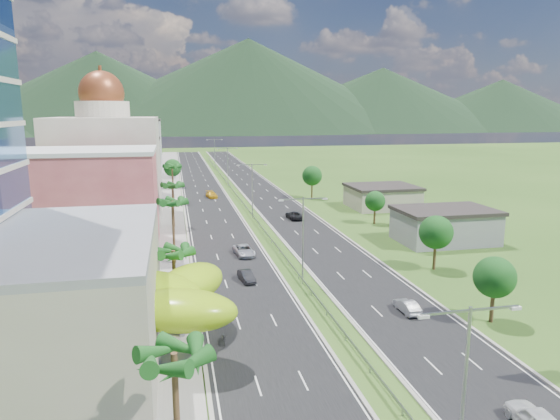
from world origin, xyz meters
TOP-DOWN VIEW (x-y plane):
  - ground at (0.00, 0.00)m, footprint 500.00×500.00m
  - road_left at (-7.50, 90.00)m, footprint 11.00×260.00m
  - road_right at (7.50, 90.00)m, footprint 11.00×260.00m
  - sidewalk_left at (-17.00, 90.00)m, footprint 7.00×260.00m
  - median_guardrail at (0.00, 71.99)m, footprint 0.10×216.06m
  - streetlight_median_a at (0.00, -25.00)m, footprint 6.04×0.25m
  - streetlight_median_b at (0.00, 10.00)m, footprint 6.04×0.25m
  - streetlight_median_c at (0.00, 50.00)m, footprint 6.04×0.25m
  - streetlight_median_d at (0.00, 95.00)m, footprint 6.04×0.25m
  - streetlight_median_e at (0.00, 140.00)m, footprint 6.04×0.25m
  - lime_canopy at (-20.00, -4.00)m, footprint 18.00×15.00m
  - pink_shophouse at (-28.00, 32.00)m, footprint 20.00×15.00m
  - domed_building at (-28.00, 55.00)m, footprint 20.00×20.00m
  - midrise_grey at (-27.00, 80.00)m, footprint 16.00×15.00m
  - midrise_beige at (-27.00, 102.00)m, footprint 16.00×15.00m
  - midrise_white at (-27.00, 125.00)m, footprint 16.00×15.00m
  - shed_near at (28.00, 25.00)m, footprint 15.00×10.00m
  - shed_far at (30.00, 55.00)m, footprint 14.00×12.00m
  - palm_tree_a at (-15.50, -22.00)m, footprint 3.60×3.60m
  - palm_tree_b at (-15.50, 2.00)m, footprint 3.60×3.60m
  - palm_tree_c at (-15.50, 22.00)m, footprint 3.60×3.60m
  - palm_tree_d at (-15.50, 45.00)m, footprint 3.60×3.60m
  - palm_tree_e at (-15.50, 70.00)m, footprint 3.60×3.60m
  - leafy_tree_lfar at (-15.50, 95.00)m, footprint 4.90×4.90m
  - leafy_tree_ra at (16.00, -5.00)m, footprint 4.20×4.20m
  - leafy_tree_rb at (19.00, 12.00)m, footprint 4.55×4.55m
  - leafy_tree_rc at (22.00, 40.00)m, footprint 3.85×3.85m
  - leafy_tree_rd at (18.00, 70.00)m, footprint 4.90×4.90m
  - mountain_ridge at (60.00, 450.00)m, footprint 860.00×140.00m
  - car_dark_left at (-6.69, 12.49)m, footprint 2.02×4.24m
  - car_silver_mid_left at (-5.38, 23.98)m, footprint 3.10×5.68m
  - car_yellow_far_left at (-6.25, 75.69)m, footprint 2.94×5.53m
  - car_white_near_right at (7.94, -21.54)m, footprint 2.39×5.23m
  - car_silver_right at (8.68, -0.96)m, footprint 1.51×4.16m
  - car_dark_far_right at (8.01, 47.27)m, footprint 2.89×5.68m
  - motorcycle at (-11.20, -4.21)m, footprint 0.63×1.96m

SIDE VIEW (x-z plane):
  - ground at x=0.00m, z-range 0.00..0.00m
  - mountain_ridge at x=60.00m, z-range -45.00..45.00m
  - road_left at x=-7.50m, z-range 0.00..0.04m
  - road_right at x=7.50m, z-range 0.00..0.04m
  - sidewalk_left at x=-17.00m, z-range 0.00..0.12m
  - median_guardrail at x=0.00m, z-range 0.24..1.00m
  - motorcycle at x=-11.20m, z-range 0.04..1.28m
  - car_dark_left at x=-6.69m, z-range 0.04..1.38m
  - car_silver_right at x=8.68m, z-range 0.04..1.40m
  - car_silver_mid_left at x=-5.38m, z-range 0.04..1.55m
  - car_yellow_far_left at x=-6.25m, z-range 0.04..1.56m
  - car_dark_far_right at x=8.01m, z-range 0.04..1.58m
  - car_white_near_right at x=7.94m, z-range 0.04..1.78m
  - shed_far at x=30.00m, z-range 0.00..4.40m
  - shed_near at x=28.00m, z-range 0.00..5.00m
  - leafy_tree_rc at x=22.00m, z-range 1.21..7.54m
  - leafy_tree_ra at x=16.00m, z-range 1.33..8.23m
  - lime_canopy at x=-20.00m, z-range 1.29..8.69m
  - leafy_tree_rb at x=19.00m, z-range 1.44..8.92m
  - leafy_tree_lfar at x=-15.50m, z-range 1.55..9.60m
  - leafy_tree_rd at x=18.00m, z-range 1.55..9.60m
  - midrise_beige at x=-27.00m, z-range 0.00..13.00m
  - streetlight_median_a at x=0.00m, z-range 1.25..12.25m
  - streetlight_median_b at x=0.00m, z-range 1.25..12.25m
  - streetlight_median_c at x=0.00m, z-range 1.25..12.25m
  - streetlight_median_d at x=0.00m, z-range 1.25..12.25m
  - streetlight_median_e at x=0.00m, z-range 1.25..12.25m
  - palm_tree_b at x=-15.50m, z-range 3.01..11.11m
  - pink_shophouse at x=-28.00m, z-range 0.00..15.00m
  - palm_tree_d at x=-15.50m, z-range 3.24..11.84m
  - midrise_grey at x=-27.00m, z-range 0.00..16.00m
  - palm_tree_a at x=-15.50m, z-range 3.47..12.57m
  - palm_tree_e at x=-15.50m, z-range 3.61..13.01m
  - palm_tree_c at x=-15.50m, z-range 3.70..13.30m
  - midrise_white at x=-27.00m, z-range 0.00..18.00m
  - domed_building at x=-28.00m, z-range -3.00..25.70m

